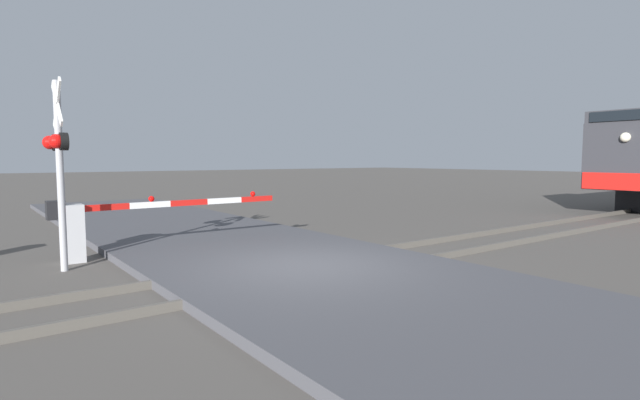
# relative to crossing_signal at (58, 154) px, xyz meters

# --- Properties ---
(ground_plane) EXTENTS (160.00, 160.00, 0.00)m
(ground_plane) POSITION_rel_crossing_signal_xyz_m (3.13, 3.78, -2.34)
(ground_plane) COLOR #514C47
(rail_track_left) EXTENTS (0.08, 80.00, 0.15)m
(rail_track_left) POSITION_rel_crossing_signal_xyz_m (2.41, 3.78, -2.27)
(rail_track_left) COLOR #59544C
(rail_track_left) RESTS_ON ground_plane
(rail_track_right) EXTENTS (0.08, 80.00, 0.15)m
(rail_track_right) POSITION_rel_crossing_signal_xyz_m (3.85, 3.78, -2.27)
(rail_track_right) COLOR #59544C
(rail_track_right) RESTS_ON ground_plane
(road_surface) EXTENTS (36.00, 5.60, 0.17)m
(road_surface) POSITION_rel_crossing_signal_xyz_m (3.13, 3.78, -2.26)
(road_surface) COLOR #47474C
(road_surface) RESTS_ON ground_plane
(crossing_signal) EXTENTS (1.18, 0.33, 3.81)m
(crossing_signal) POSITION_rel_crossing_signal_xyz_m (0.00, 0.00, 0.00)
(crossing_signal) COLOR #ADADB2
(crossing_signal) RESTS_ON ground_plane
(crossing_gate) EXTENTS (0.36, 5.51, 1.38)m
(crossing_gate) POSITION_rel_crossing_signal_xyz_m (-0.77, 1.00, -1.49)
(crossing_gate) COLOR silver
(crossing_gate) RESTS_ON ground_plane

